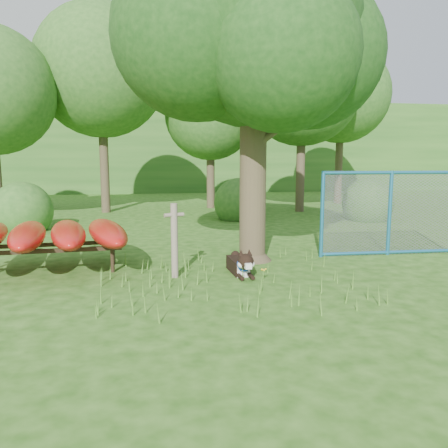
{
  "coord_description": "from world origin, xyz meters",
  "views": [
    {
      "loc": [
        -1.04,
        -6.49,
        2.15
      ],
      "look_at": [
        0.2,
        1.2,
        1.0
      ],
      "focal_mm": 35.0,
      "sensor_mm": 36.0,
      "label": 1
    }
  ],
  "objects": [
    {
      "name": "ground",
      "position": [
        0.0,
        0.0,
        0.0
      ],
      "size": [
        80.0,
        80.0,
        0.0
      ],
      "primitive_type": "plane",
      "color": "#204D0F",
      "rests_on": "ground"
    },
    {
      "name": "oak_tree",
      "position": [
        1.0,
        2.56,
        4.67
      ],
      "size": [
        5.71,
        5.02,
        7.0
      ],
      "rotation": [
        0.0,
        0.0,
        -0.16
      ],
      "color": "#3C3120",
      "rests_on": "ground"
    },
    {
      "name": "wooden_post",
      "position": [
        -0.69,
        1.38,
        0.73
      ],
      "size": [
        0.37,
        0.19,
        1.37
      ],
      "rotation": [
        0.0,
        0.0,
        0.32
      ],
      "color": "#6F6153",
      "rests_on": "ground"
    },
    {
      "name": "kayak_rack",
      "position": [
        -3.06,
        2.18,
        0.72
      ],
      "size": [
        3.33,
        2.96,
        0.95
      ],
      "rotation": [
        0.0,
        0.0,
        0.07
      ],
      "color": "black",
      "rests_on": "ground"
    },
    {
      "name": "husky_dog",
      "position": [
        0.55,
        1.37,
        0.2
      ],
      "size": [
        0.37,
        1.26,
        0.56
      ],
      "rotation": [
        0.0,
        0.0,
        0.07
      ],
      "color": "black",
      "rests_on": "ground"
    },
    {
      "name": "fence_section",
      "position": [
        4.21,
        2.56,
        0.96
      ],
      "size": [
        3.27,
        0.14,
        3.18
      ],
      "rotation": [
        0.0,
        0.0,
        -0.02
      ],
      "color": "teal",
      "rests_on": "ground"
    },
    {
      "name": "wildflower_clump",
      "position": [
        0.86,
        0.88,
        0.19
      ],
      "size": [
        0.11,
        0.11,
        0.23
      ],
      "rotation": [
        0.0,
        0.0,
        -0.43
      ],
      "color": "#50842B",
      "rests_on": "ground"
    },
    {
      "name": "bg_tree_b",
      "position": [
        -3.0,
        12.0,
        5.61
      ],
      "size": [
        5.2,
        5.2,
        8.22
      ],
      "color": "#3C3120",
      "rests_on": "ground"
    },
    {
      "name": "bg_tree_c",
      "position": [
        1.5,
        13.0,
        4.11
      ],
      "size": [
        4.0,
        4.0,
        6.12
      ],
      "color": "#3C3120",
      "rests_on": "ground"
    },
    {
      "name": "bg_tree_d",
      "position": [
        5.0,
        11.0,
        5.08
      ],
      "size": [
        4.8,
        4.8,
        7.5
      ],
      "color": "#3C3120",
      "rests_on": "ground"
    },
    {
      "name": "bg_tree_e",
      "position": [
        8.0,
        14.0,
        5.23
      ],
      "size": [
        4.6,
        4.6,
        7.55
      ],
      "color": "#3C3120",
      "rests_on": "ground"
    },
    {
      "name": "shrub_left",
      "position": [
        -5.0,
        7.5,
        0.0
      ],
      "size": [
        1.8,
        1.8,
        1.8
      ],
      "primitive_type": "sphere",
      "color": "#295A1D",
      "rests_on": "ground"
    },
    {
      "name": "shrub_right",
      "position": [
        6.5,
        8.0,
        0.0
      ],
      "size": [
        1.8,
        1.8,
        1.8
      ],
      "primitive_type": "sphere",
      "color": "#295A1D",
      "rests_on": "ground"
    },
    {
      "name": "shrub_mid",
      "position": [
        2.0,
        9.0,
        0.0
      ],
      "size": [
        1.8,
        1.8,
        1.8
      ],
      "primitive_type": "sphere",
      "color": "#295A1D",
      "rests_on": "ground"
    },
    {
      "name": "wooded_hillside",
      "position": [
        0.0,
        28.0,
        3.0
      ],
      "size": [
        80.0,
        12.0,
        6.0
      ],
      "primitive_type": "cube",
      "color": "#295A1D",
      "rests_on": "ground"
    }
  ]
}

